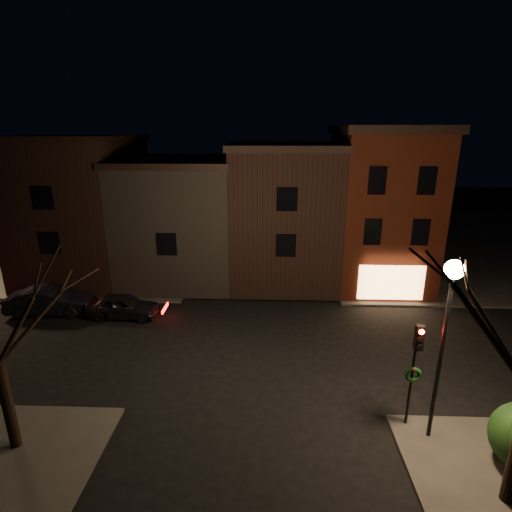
# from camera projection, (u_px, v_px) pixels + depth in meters

# --- Properties ---
(ground) EXTENTS (120.00, 120.00, 0.00)m
(ground) POSITION_uv_depth(u_px,v_px,m) (258.00, 346.00, 20.00)
(ground) COLOR black
(ground) RESTS_ON ground
(sidewalk_far_right) EXTENTS (30.00, 30.00, 0.12)m
(sidewalk_far_right) POSITION_uv_depth(u_px,v_px,m) (473.00, 242.00, 38.31)
(sidewalk_far_right) COLOR #2D2B28
(sidewalk_far_right) RESTS_ON ground
(sidewalk_far_left) EXTENTS (30.00, 30.00, 0.12)m
(sidewalk_far_left) POSITION_uv_depth(u_px,v_px,m) (64.00, 238.00, 39.77)
(sidewalk_far_left) COLOR #2D2B28
(sidewalk_far_left) RESTS_ON ground
(corner_building) EXTENTS (6.50, 8.50, 10.50)m
(corner_building) POSITION_uv_depth(u_px,v_px,m) (380.00, 206.00, 27.11)
(corner_building) COLOR #4E1A0D
(corner_building) RESTS_ON ground
(row_building_a) EXTENTS (7.30, 10.30, 9.40)m
(row_building_a) POSITION_uv_depth(u_px,v_px,m) (284.00, 211.00, 28.49)
(row_building_a) COLOR black
(row_building_a) RESTS_ON ground
(row_building_b) EXTENTS (7.80, 10.30, 8.40)m
(row_building_b) POSITION_uv_depth(u_px,v_px,m) (184.00, 217.00, 28.91)
(row_building_b) COLOR black
(row_building_b) RESTS_ON ground
(row_building_c) EXTENTS (7.30, 10.30, 9.90)m
(row_building_c) POSITION_uv_depth(u_px,v_px,m) (84.00, 206.00, 28.95)
(row_building_c) COLOR black
(row_building_c) RESTS_ON ground
(street_lamp_near) EXTENTS (0.60, 0.60, 6.48)m
(street_lamp_near) POSITION_uv_depth(u_px,v_px,m) (449.00, 303.00, 12.50)
(street_lamp_near) COLOR black
(street_lamp_near) RESTS_ON sidewalk_near_right
(traffic_signal) EXTENTS (0.58, 0.38, 4.05)m
(traffic_signal) POSITION_uv_depth(u_px,v_px,m) (415.00, 360.00, 13.71)
(traffic_signal) COLOR black
(traffic_signal) RESTS_ON sidewalk_near_right
(parked_car_a) EXTENTS (4.13, 1.77, 1.39)m
(parked_car_a) POSITION_uv_depth(u_px,v_px,m) (123.00, 306.00, 22.95)
(parked_car_a) COLOR black
(parked_car_a) RESTS_ON ground
(parked_car_b) EXTENTS (4.98, 2.05, 1.60)m
(parked_car_b) POSITION_uv_depth(u_px,v_px,m) (51.00, 301.00, 23.36)
(parked_car_b) COLOR black
(parked_car_b) RESTS_ON ground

